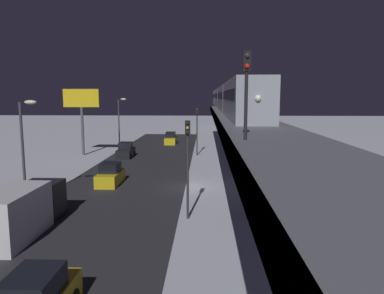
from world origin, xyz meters
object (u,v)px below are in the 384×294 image
Objects in this scene: subway_train at (226,98)px; rail_signal at (246,80)px; sedan_black at (126,151)px; box_truck at (22,211)px; traffic_light_mid at (197,124)px; traffic_light_near at (188,155)px; sedan_yellow_2 at (110,175)px; sedan_yellow at (171,139)px; commercial_billboard at (81,105)px.

rail_signal is (1.62, 44.54, 0.95)m from subway_train.
box_truck is at bearing 89.57° from sedan_black.
traffic_light_mid is at bearing -108.43° from box_truck.
box_truck is (14.08, 41.32, -6.35)m from subway_train.
subway_train reaches higher than traffic_light_near.
sedan_black and sedan_yellow_2 have the same top height.
sedan_yellow_2 is (2.80, 28.46, -0.00)m from sedan_yellow.
rail_signal reaches higher than commercial_billboard.
traffic_light_near is at bearing -64.02° from rail_signal.
rail_signal reaches higher than traffic_light_near.
sedan_yellow is 28.60m from sedan_yellow_2.
commercial_billboard reaches higher than traffic_light_mid.
box_truck is (0.20, 26.65, 0.56)m from sedan_black.
sedan_yellow is 0.49× the size of commercial_billboard.
rail_signal is 33.23m from sedan_black.
rail_signal reaches higher than sedan_black.
traffic_light_near is at bearing 90.00° from traffic_light_mid.
commercial_billboard is (7.99, -16.17, 6.03)m from sedan_yellow_2.
commercial_billboard is at bearing -58.62° from traffic_light_near.
sedan_black is at bearing 46.58° from subway_train.
traffic_light_mid is (4.58, 12.81, -3.51)m from subway_train.
commercial_billboard is (10.79, 12.29, 6.03)m from sedan_yellow.
traffic_light_near reaches higher than sedan_black.
sedan_yellow_2 is 12.26m from box_truck.
traffic_light_mid is at bearing -90.00° from traffic_light_near.
traffic_light_mid is (0.00, -25.65, 0.00)m from traffic_light_near.
sedan_yellow is (9.28, 0.78, -6.90)m from subway_train.
sedan_yellow_2 is at bearing -99.40° from box_truck.
subway_train is 32.39m from sedan_yellow_2.
rail_signal is at bearing 115.98° from traffic_light_near.
commercial_billboard reaches higher than box_truck.
commercial_billboard is (20.07, 13.07, -0.87)m from subway_train.
sedan_black is 0.96× the size of sedan_yellow_2.
subway_train is 23.97m from commercial_billboard.
sedan_black is 0.55× the size of box_truck.
traffic_light_mid is 0.72× the size of commercial_billboard.
box_truck reaches higher than sedan_yellow_2.
subway_train is at bearing -146.92° from commercial_billboard.
sedan_black and sedan_yellow have the same top height.
sedan_black is (12.26, -29.86, -7.87)m from rail_signal.
rail_signal is at bearing -80.07° from sedan_yellow.
commercial_billboard is (5.99, -28.25, 5.48)m from box_truck.
subway_train is 10.01× the size of box_truck.
traffic_light_near and traffic_light_mid have the same top height.
subway_train reaches higher than sedan_black.
box_truck is at bearing -96.75° from sedan_yellow.
traffic_light_near is (2.96, -6.08, -4.45)m from rail_signal.
sedan_yellow_2 is (10.46, -15.29, -7.85)m from rail_signal.
sedan_yellow_2 is (-1.80, 14.57, 0.01)m from sedan_black.
sedan_yellow is 0.69× the size of traffic_light_mid.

